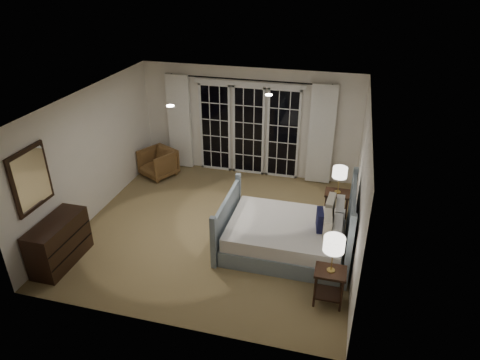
% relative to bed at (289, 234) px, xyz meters
% --- Properties ---
extents(floor, '(5.00, 5.00, 0.00)m').
position_rel_bed_xyz_m(floor, '(-1.42, 0.34, -0.32)').
color(floor, '#907A4D').
rests_on(floor, ground).
extents(ceiling, '(5.00, 5.00, 0.00)m').
position_rel_bed_xyz_m(ceiling, '(-1.42, 0.34, 2.18)').
color(ceiling, white).
rests_on(ceiling, wall_back).
extents(wall_left, '(0.02, 5.00, 2.50)m').
position_rel_bed_xyz_m(wall_left, '(-3.92, 0.34, 0.93)').
color(wall_left, white).
rests_on(wall_left, floor).
extents(wall_right, '(0.02, 5.00, 2.50)m').
position_rel_bed_xyz_m(wall_right, '(1.08, 0.34, 0.93)').
color(wall_right, white).
rests_on(wall_right, floor).
extents(wall_back, '(5.00, 0.02, 2.50)m').
position_rel_bed_xyz_m(wall_back, '(-1.42, 2.84, 0.93)').
color(wall_back, white).
rests_on(wall_back, floor).
extents(wall_front, '(5.00, 0.02, 2.50)m').
position_rel_bed_xyz_m(wall_front, '(-1.42, -2.16, 0.93)').
color(wall_front, white).
rests_on(wall_front, floor).
extents(french_doors, '(2.50, 0.04, 2.20)m').
position_rel_bed_xyz_m(french_doors, '(-1.42, 2.80, 0.77)').
color(french_doors, black).
rests_on(french_doors, wall_back).
extents(curtain_rod, '(3.50, 0.03, 0.03)m').
position_rel_bed_xyz_m(curtain_rod, '(-1.42, 2.74, 1.93)').
color(curtain_rod, black).
rests_on(curtain_rod, wall_back).
extents(curtain_left, '(0.55, 0.10, 2.25)m').
position_rel_bed_xyz_m(curtain_left, '(-3.07, 2.72, 0.83)').
color(curtain_left, white).
rests_on(curtain_left, curtain_rod).
extents(curtain_right, '(0.55, 0.10, 2.25)m').
position_rel_bed_xyz_m(curtain_right, '(0.23, 2.72, 0.83)').
color(curtain_right, white).
rests_on(curtain_right, curtain_rod).
extents(downlight_a, '(0.12, 0.12, 0.01)m').
position_rel_bed_xyz_m(downlight_a, '(-0.62, 0.94, 2.17)').
color(downlight_a, white).
rests_on(downlight_a, ceiling).
extents(downlight_b, '(0.12, 0.12, 0.01)m').
position_rel_bed_xyz_m(downlight_b, '(-2.02, -0.06, 2.17)').
color(downlight_b, white).
rests_on(downlight_b, ceiling).
extents(bed, '(2.18, 1.56, 1.27)m').
position_rel_bed_xyz_m(bed, '(0.00, 0.00, 0.00)').
color(bed, gray).
rests_on(bed, floor).
extents(nightstand_left, '(0.45, 0.36, 0.59)m').
position_rel_bed_xyz_m(nightstand_left, '(0.76, -1.13, 0.06)').
color(nightstand_left, black).
rests_on(nightstand_left, floor).
extents(nightstand_right, '(0.47, 0.37, 0.61)m').
position_rel_bed_xyz_m(nightstand_right, '(0.72, 1.21, 0.08)').
color(nightstand_right, black).
rests_on(nightstand_right, floor).
extents(lamp_left, '(0.30, 0.30, 0.58)m').
position_rel_bed_xyz_m(lamp_left, '(0.76, -1.13, 0.73)').
color(lamp_left, tan).
rests_on(lamp_left, nightstand_left).
extents(lamp_right, '(0.27, 0.27, 0.53)m').
position_rel_bed_xyz_m(lamp_right, '(0.72, 1.21, 0.71)').
color(lamp_right, tan).
rests_on(lamp_right, nightstand_right).
extents(armchair, '(0.95, 0.96, 0.66)m').
position_rel_bed_xyz_m(armchair, '(-3.41, 2.09, 0.01)').
color(armchair, brown).
rests_on(armchair, floor).
extents(dresser, '(0.48, 1.13, 0.80)m').
position_rel_bed_xyz_m(dresser, '(-3.65, -1.31, 0.08)').
color(dresser, black).
rests_on(dresser, floor).
extents(mirror, '(0.05, 0.85, 1.00)m').
position_rel_bed_xyz_m(mirror, '(-3.88, -1.31, 1.23)').
color(mirror, black).
rests_on(mirror, wall_left).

